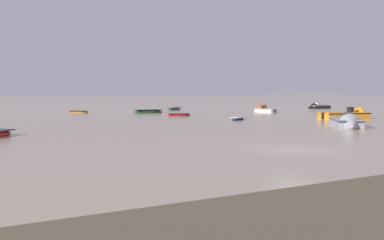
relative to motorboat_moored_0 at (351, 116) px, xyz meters
name	(u,v)px	position (x,y,z in m)	size (l,w,h in m)	color
ground_plane	(292,149)	(-26.35, -18.28, -0.31)	(800.00, 800.00, 0.00)	tan
motorboat_moored_0	(351,116)	(0.00, 0.00, 0.00)	(6.90, 3.76, 2.25)	orange
rowboat_moored_0	(238,119)	(-12.36, 5.53, -0.18)	(2.96, 2.41, 0.46)	navy
rowboat_moored_1	(79,112)	(-22.23, 32.23, -0.18)	(2.97, 2.36, 0.46)	orange
rowboat_moored_2	(179,115)	(-13.67, 16.77, -0.18)	(3.23, 1.91, 0.48)	red
motorboat_moored_2	(317,107)	(22.79, 27.51, -0.07)	(5.13, 1.93, 1.72)	black
rowboat_moored_4	(148,112)	(-13.40, 26.55, -0.12)	(4.58, 1.78, 0.71)	#23602D
motorboat_moored_3	(348,124)	(-10.91, -8.89, -0.02)	(5.58, 6.13, 2.12)	gray
rowboat_moored_5	(174,109)	(-4.16, 35.16, -0.12)	(4.32, 3.77, 0.68)	#197084
motorboat_moored_4	(263,110)	(3.63, 20.39, -0.06)	(1.93, 4.46, 1.65)	white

